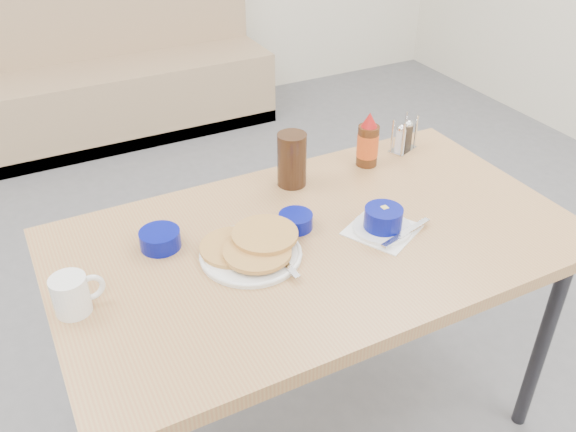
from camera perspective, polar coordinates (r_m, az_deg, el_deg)
name	(u,v)px	position (r m, az deg, el deg)	size (l,w,h in m)	color
booth_bench	(112,78)	(3.98, -16.13, 12.31)	(1.90, 0.56, 1.22)	tan
dining_table	(317,255)	(1.68, 2.76, -3.66)	(1.40, 0.80, 0.76)	tan
pancake_plate	(252,249)	(1.56, -3.43, -3.10)	(0.27, 0.28, 0.05)	white
coffee_mug	(72,294)	(1.46, -19.53, -6.89)	(0.12, 0.08, 0.09)	white
grits_setting	(383,221)	(1.66, 8.91, -0.49)	(0.25, 0.23, 0.07)	white
creamer_bowl	(160,239)	(1.62, -11.88, -2.15)	(0.11, 0.11, 0.05)	#050D7B
butter_bowl	(296,221)	(1.66, 0.72, -0.47)	(0.09, 0.09, 0.04)	#050D7B
amber_tumbler	(292,160)	(1.83, 0.37, 5.30)	(0.09, 0.09, 0.17)	#311C0F
condiment_caddy	(404,139)	(2.09, 10.77, 7.12)	(0.11, 0.09, 0.12)	silver
syrup_bottle	(368,143)	(1.96, 7.48, 6.83)	(0.07, 0.07, 0.18)	#47230F
sugar_wrapper	(286,261)	(1.55, -0.23, -4.20)	(0.04, 0.02, 0.00)	#F65277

